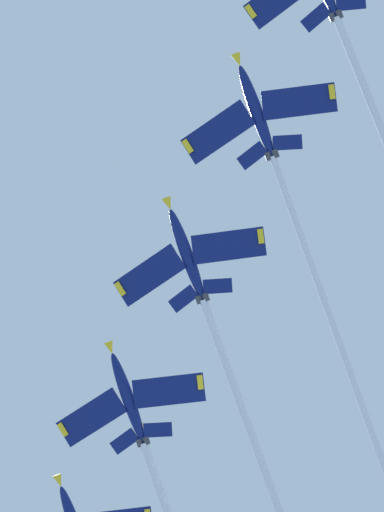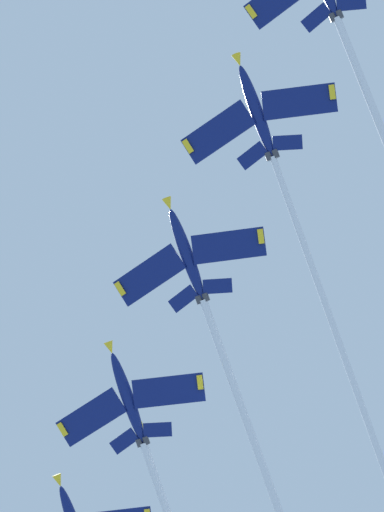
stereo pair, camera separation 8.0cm
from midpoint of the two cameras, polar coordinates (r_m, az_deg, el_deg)
jet_lead at (r=133.97m, az=9.16°, el=8.81°), size 40.46×45.23×25.39m
jet_second at (r=131.19m, az=4.94°, el=3.48°), size 37.18×39.63×24.29m
jet_third at (r=132.21m, az=1.32°, el=-4.41°), size 33.98×36.56×22.64m
jet_fourth at (r=138.33m, az=-1.39°, el=-13.29°), size 39.75×42.45×24.18m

